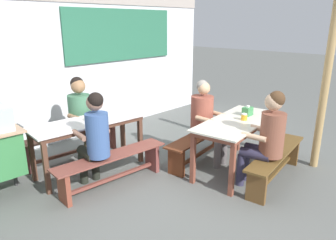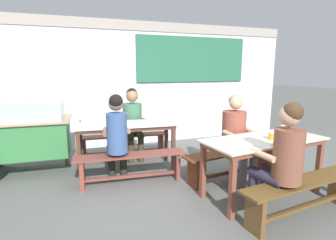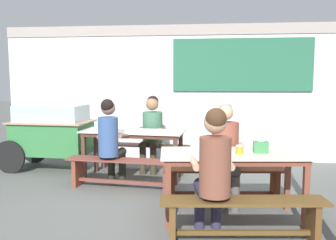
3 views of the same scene
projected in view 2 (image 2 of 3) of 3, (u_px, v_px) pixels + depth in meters
The scene contains 16 objects.
ground_plane at pixel (191, 192), 3.58m from camera, with size 40.00×40.00×0.00m, color slate.
backdrop_wall at pixel (143, 81), 5.78m from camera, with size 7.04×0.23×2.64m.
dining_table_far at pixel (126, 129), 4.32m from camera, with size 1.69×0.75×0.77m.
dining_table_near at pixel (264, 145), 3.38m from camera, with size 1.68×0.87×0.77m.
bench_far_back at pixel (124, 143), 4.96m from camera, with size 1.69×0.44×0.44m.
bench_far_front at pixel (131, 164), 3.83m from camera, with size 1.63×0.45×0.44m.
bench_near_back at pixel (232, 160), 3.98m from camera, with size 1.61×0.48×0.44m.
bench_near_front at pixel (302, 192), 2.93m from camera, with size 1.63×0.46×0.44m.
food_cart at pixel (24, 131), 4.17m from camera, with size 1.74×0.90×1.14m.
person_left_back_turned at pixel (117, 134), 3.76m from camera, with size 0.43×0.52×1.31m.
person_center_facing at pixel (133, 119), 4.86m from camera, with size 0.48×0.58×1.31m.
person_near_front at pixel (282, 155), 2.78m from camera, with size 0.46×0.56×1.32m.
person_right_near_table at pixel (236, 134), 3.85m from camera, with size 0.47×0.59×1.29m.
tissue_box at pixel (282, 131), 3.47m from camera, with size 0.16×0.11×0.15m.
condiment_jar at pixel (272, 136), 3.32m from camera, with size 0.09×0.09×0.10m.
soup_bowl at pixel (128, 122), 4.32m from camera, with size 0.13×0.13×0.05m, color silver.
Camera 2 is at (-1.41, -3.03, 1.64)m, focal length 28.22 mm.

